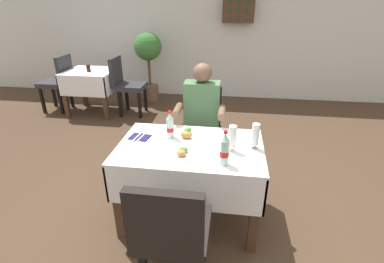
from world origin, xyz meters
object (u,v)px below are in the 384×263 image
napkin_cutlery_set (140,137)px  chair_near_camera_side (172,232)px  background_table_tumbler (88,68)px  plate_near_camera (182,152)px  beer_glass_left (255,136)px  wall_bottle_rack (238,10)px  plate_far_diner (187,134)px  potted_plant_corner (148,56)px  chair_far_diner_seat (201,127)px  background_chair_left (58,80)px  cola_bottle_secondary (170,126)px  beer_glass_middle (232,138)px  cola_bottle_primary (225,150)px  background_dining_table (92,82)px  main_dining_table (190,163)px  background_chair_right (126,82)px  seated_diner_far (201,117)px

napkin_cutlery_set → chair_near_camera_side: bearing=-62.2°
background_table_tumbler → plate_near_camera: bearing=-51.3°
beer_glass_left → wall_bottle_rack: size_ratio=0.38×
plate_far_diner → potted_plant_corner: potted_plant_corner is taller
chair_far_diner_seat → background_table_tumbler: size_ratio=8.82×
background_chair_left → cola_bottle_secondary: bearing=-42.7°
plate_near_camera → beer_glass_middle: size_ratio=1.07×
cola_bottle_primary → background_dining_table: (-2.34, 2.65, -0.31)m
chair_far_diner_seat → cola_bottle_primary: size_ratio=3.63×
background_table_tumbler → cola_bottle_secondary: bearing=-50.2°
chair_near_camera_side → main_dining_table: bearing=90.0°
beer_glass_left → beer_glass_middle: 0.19m
plate_near_camera → background_dining_table: bearing=128.2°
plate_near_camera → background_dining_table: plate_near_camera is taller
main_dining_table → beer_glass_middle: bearing=-7.1°
background_chair_left → main_dining_table: bearing=-42.0°
background_dining_table → plate_far_diner: bearing=-48.4°
beer_glass_middle → chair_near_camera_side: bearing=-114.6°
chair_near_camera_side → cola_bottle_secondary: size_ratio=3.88×
main_dining_table → cola_bottle_primary: (0.28, -0.25, 0.29)m
chair_far_diner_seat → background_chair_right: bearing=131.6°
background_table_tumbler → potted_plant_corner: size_ratio=0.09×
seated_diner_far → background_chair_right: (-1.46, 1.73, -0.16)m
main_dining_table → chair_far_diner_seat: bearing=90.0°
cola_bottle_primary → wall_bottle_rack: size_ratio=0.48×
plate_far_diner → background_chair_right: background_chair_right is taller
chair_far_diner_seat → napkin_cutlery_set: (-0.45, -0.70, 0.18)m
beer_glass_middle → background_chair_left: background_chair_left is taller
plate_far_diner → cola_bottle_secondary: 0.17m
cola_bottle_primary → main_dining_table: bearing=138.6°
background_chair_right → background_table_tumbler: bearing=-173.6°
background_dining_table → background_chair_left: (-0.61, 0.00, 0.02)m
plate_far_diner → wall_bottle_rack: size_ratio=0.40×
chair_far_diner_seat → cola_bottle_primary: (0.28, -1.03, 0.30)m
beer_glass_left → background_chair_right: (-1.96, 2.38, -0.29)m
chair_far_diner_seat → plate_near_camera: chair_far_diner_seat is taller
seated_diner_far → background_chair_left: 3.20m
chair_far_diner_seat → cola_bottle_primary: cola_bottle_primary is taller
background_dining_table → background_chair_left: bearing=180.0°
beer_glass_middle → beer_glass_left: bearing=20.7°
cola_bottle_secondary → background_chair_right: (-1.25, 2.28, -0.29)m
cola_bottle_secondary → background_chair_left: cola_bottle_secondary is taller
plate_near_camera → background_table_tumbler: 3.19m
background_chair_right → beer_glass_left: bearing=-50.5°
chair_near_camera_side → background_table_tumbler: (-2.04, 3.11, 0.23)m
chair_near_camera_side → potted_plant_corner: size_ratio=0.75×
napkin_cutlery_set → background_table_tumbler: 2.75m
background_dining_table → background_chair_left: 0.61m
potted_plant_corner → cola_bottle_secondary: bearing=-70.8°
cola_bottle_primary → background_chair_right: cola_bottle_primary is taller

